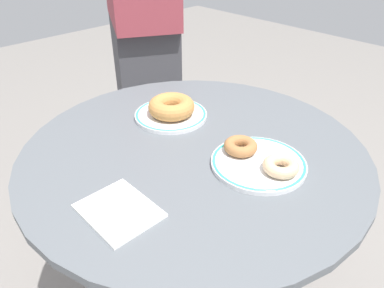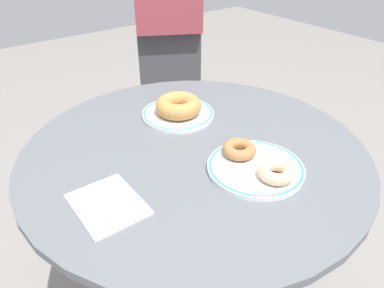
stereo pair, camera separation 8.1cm
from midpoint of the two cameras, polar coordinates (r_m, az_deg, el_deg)
cafe_table at (r=0.94m, az=-2.22°, el=-10.54°), size 0.77×0.77×0.72m
plate_left at (r=0.94m, az=-5.78°, el=4.51°), size 0.18×0.18×0.01m
plate_right at (r=0.76m, az=7.37°, el=-3.06°), size 0.20×0.20×0.01m
donut_old_fashioned at (r=0.93m, az=-5.73°, el=5.77°), size 0.16×0.16×0.04m
donut_glazed at (r=0.73m, az=10.66°, el=-3.50°), size 0.10×0.10×0.02m
donut_cinnamon at (r=0.78m, az=4.67°, el=-0.43°), size 0.10×0.10×0.02m
paper_napkin at (r=0.67m, az=-14.80°, el=-10.17°), size 0.14×0.11×0.01m
person_figure at (r=1.46m, az=-9.50°, el=18.27°), size 0.47×0.39×1.66m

